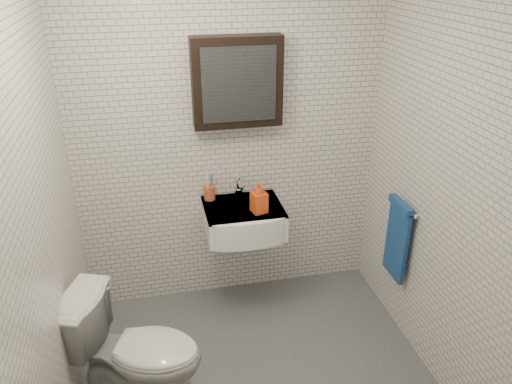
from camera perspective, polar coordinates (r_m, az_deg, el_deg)
The scene contains 9 objects.
ground at distance 3.43m, azimuth 0.46°, elevation -20.42°, with size 2.20×2.00×0.01m, color #4A4C51.
room_shell at distance 2.58m, azimuth 0.57°, elevation 2.54°, with size 2.22×2.02×2.51m.
washbasin at distance 3.55m, azimuth -1.35°, elevation -3.29°, with size 0.55×0.50×0.20m.
faucet at distance 3.64m, azimuth -1.98°, elevation 0.41°, with size 0.06×0.20×0.15m.
mirror_cabinet at distance 3.38m, azimuth -2.17°, elevation 12.43°, with size 0.60×0.15×0.60m.
towel_rail at distance 3.56m, azimuth 15.88°, elevation -4.88°, with size 0.09×0.30×0.58m.
toothbrush_cup at distance 3.63m, azimuth -5.34°, elevation 0.00°, with size 0.10×0.10×0.23m.
soap_bottle at distance 3.42m, azimuth 0.35°, elevation -0.65°, with size 0.10×0.10×0.22m, color orange.
toilet at distance 3.12m, azimuth -13.47°, elevation -17.33°, with size 0.43×0.76×0.78m, color silver.
Camera 1 is at (-0.53, -2.30, 2.50)m, focal length 35.00 mm.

